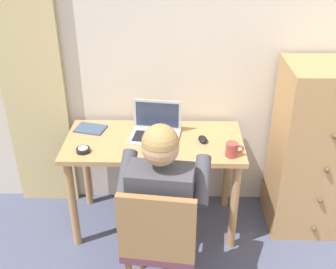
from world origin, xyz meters
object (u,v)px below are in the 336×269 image
at_px(laptop, 155,129).
at_px(computer_mouse, 203,139).
at_px(coffee_mug, 232,150).
at_px(chair, 160,240).
at_px(desk_clock, 83,150).
at_px(desk, 154,154).
at_px(person_seated, 164,195).
at_px(notebook_pad, 90,129).
at_px(dresser, 316,150).

relative_size(laptop, computer_mouse, 3.69).
height_order(computer_mouse, coffee_mug, coffee_mug).
xyz_separation_m(computer_mouse, coffee_mug, (0.18, -0.19, 0.03)).
bearing_deg(chair, computer_mouse, 68.79).
bearing_deg(desk_clock, desk, 20.42).
xyz_separation_m(laptop, computer_mouse, (0.33, -0.07, -0.04)).
distance_m(person_seated, notebook_pad, 0.87).
height_order(dresser, notebook_pad, dresser).
bearing_deg(laptop, desk_clock, -153.74).
xyz_separation_m(chair, laptop, (-0.06, 0.77, 0.30)).
relative_size(chair, desk_clock, 9.71).
height_order(person_seated, laptop, person_seated).
bearing_deg(desk_clock, coffee_mug, -1.49).
relative_size(desk, coffee_mug, 10.25).
bearing_deg(desk, person_seated, -80.77).
bearing_deg(desk_clock, dresser, 8.24).
distance_m(person_seated, computer_mouse, 0.58).
bearing_deg(person_seated, coffee_mug, 37.40).
relative_size(dresser, laptop, 3.45).
bearing_deg(desk_clock, chair, -45.62).
height_order(person_seated, computer_mouse, person_seated).
distance_m(desk, notebook_pad, 0.50).
bearing_deg(laptop, desk, -97.34).
height_order(chair, laptop, laptop).
bearing_deg(chair, laptop, 94.45).
relative_size(computer_mouse, coffee_mug, 0.83).
height_order(dresser, person_seated, dresser).
distance_m(chair, desk_clock, 0.80).
relative_size(person_seated, laptop, 3.23).
distance_m(dresser, desk_clock, 1.63).
height_order(person_seated, coffee_mug, person_seated).
bearing_deg(dresser, desk_clock, -171.76).
relative_size(desk_clock, coffee_mug, 0.75).
xyz_separation_m(chair, desk_clock, (-0.52, 0.54, 0.27)).
relative_size(dresser, desk_clock, 14.15).
relative_size(desk, computer_mouse, 12.31).
distance_m(laptop, coffee_mug, 0.57).
distance_m(dresser, person_seated, 1.22).
xyz_separation_m(chair, notebook_pad, (-0.54, 0.85, 0.26)).
xyz_separation_m(dresser, desk_clock, (-1.61, -0.23, 0.12)).
bearing_deg(coffee_mug, laptop, 153.37).
bearing_deg(chair, notebook_pad, 122.30).
bearing_deg(chair, person_seated, 84.33).
relative_size(dresser, chair, 1.46).
relative_size(desk, desk_clock, 13.67).
relative_size(computer_mouse, notebook_pad, 0.48).
height_order(laptop, coffee_mug, laptop).
height_order(desk, chair, chair).
height_order(laptop, computer_mouse, laptop).
bearing_deg(desk, coffee_mug, -20.78).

